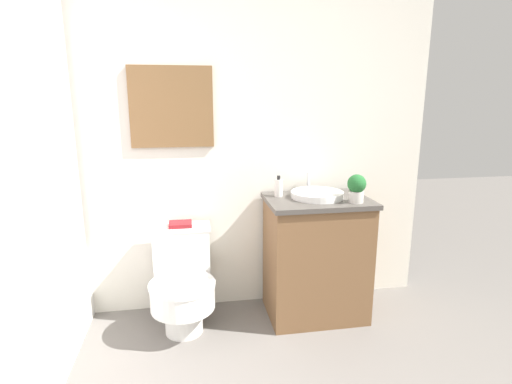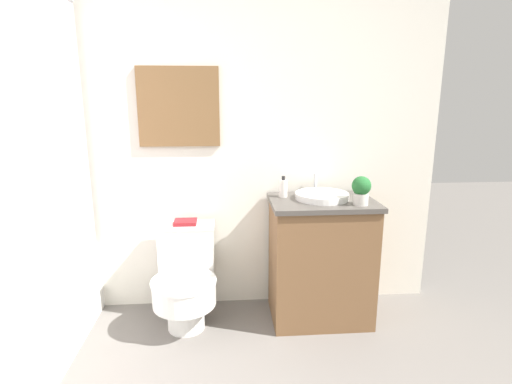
{
  "view_description": "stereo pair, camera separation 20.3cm",
  "coord_description": "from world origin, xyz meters",
  "px_view_note": "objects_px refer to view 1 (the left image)",
  "views": [
    {
      "loc": [
        0.04,
        -0.44,
        1.42
      ],
      "look_at": [
        0.41,
        1.71,
        0.91
      ],
      "focal_mm": 28.0,
      "sensor_mm": 36.0,
      "label": 1
    },
    {
      "loc": [
        0.24,
        -0.47,
        1.42
      ],
      "look_at": [
        0.41,
        1.71,
        0.91
      ],
      "focal_mm": 28.0,
      "sensor_mm": 36.0,
      "label": 2
    }
  ],
  "objects_px": {
    "book_on_tank": "(180,224)",
    "sink": "(317,194)",
    "potted_plant": "(357,187)",
    "toilet": "(183,282)",
    "soap_bottle": "(279,188)"
  },
  "relations": [
    {
      "from": "toilet",
      "to": "book_on_tank",
      "type": "relative_size",
      "value": 4.39
    },
    {
      "from": "book_on_tank",
      "to": "sink",
      "type": "bearing_deg",
      "value": -6.1
    },
    {
      "from": "soap_bottle",
      "to": "sink",
      "type": "bearing_deg",
      "value": -17.65
    },
    {
      "from": "soap_bottle",
      "to": "potted_plant",
      "type": "height_order",
      "value": "potted_plant"
    },
    {
      "from": "soap_bottle",
      "to": "book_on_tank",
      "type": "xyz_separation_m",
      "value": [
        -0.63,
        0.02,
        -0.22
      ]
    },
    {
      "from": "sink",
      "to": "potted_plant",
      "type": "height_order",
      "value": "potted_plant"
    },
    {
      "from": "potted_plant",
      "to": "soap_bottle",
      "type": "bearing_deg",
      "value": 152.1
    },
    {
      "from": "sink",
      "to": "toilet",
      "type": "bearing_deg",
      "value": -177.42
    },
    {
      "from": "toilet",
      "to": "potted_plant",
      "type": "distance_m",
      "value": 1.22
    },
    {
      "from": "sink",
      "to": "book_on_tank",
      "type": "relative_size",
      "value": 2.58
    },
    {
      "from": "toilet",
      "to": "soap_bottle",
      "type": "bearing_deg",
      "value": 10.21
    },
    {
      "from": "sink",
      "to": "potted_plant",
      "type": "xyz_separation_m",
      "value": [
        0.2,
        -0.15,
        0.07
      ]
    },
    {
      "from": "soap_bottle",
      "to": "potted_plant",
      "type": "distance_m",
      "value": 0.49
    },
    {
      "from": "potted_plant",
      "to": "book_on_tank",
      "type": "relative_size",
      "value": 1.2
    },
    {
      "from": "soap_bottle",
      "to": "book_on_tank",
      "type": "relative_size",
      "value": 0.95
    }
  ]
}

